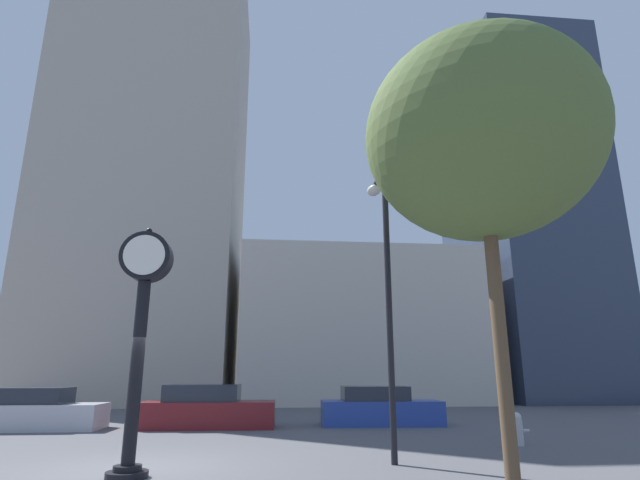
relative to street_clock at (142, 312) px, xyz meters
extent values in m
plane|color=#515156|center=(-0.09, 0.83, -2.99)|extent=(200.00, 200.00, 0.00)
cube|color=#ADA393|center=(-6.16, 24.83, 12.84)|extent=(12.31, 12.00, 31.67)
cube|color=beige|center=(8.38, 24.83, 1.79)|extent=(15.33, 12.00, 9.56)
cube|color=#2D384C|center=(21.47, 24.83, 10.43)|extent=(8.21, 12.00, 26.84)
cylinder|color=black|center=(0.00, 0.00, -2.93)|extent=(0.75, 0.75, 0.12)
cylinder|color=black|center=(0.00, 0.00, -2.82)|extent=(0.50, 0.50, 0.10)
cylinder|color=black|center=(0.00, 0.00, -1.08)|extent=(0.25, 0.25, 3.38)
cylinder|color=black|center=(0.00, 0.00, 1.10)|extent=(0.98, 0.44, 0.98)
cylinder|color=white|center=(0.00, -0.23, 1.10)|extent=(0.81, 0.02, 0.81)
cylinder|color=white|center=(0.00, 0.23, 1.10)|extent=(0.81, 0.02, 0.81)
sphere|color=black|center=(0.00, 0.00, 1.65)|extent=(0.12, 0.12, 0.12)
cube|color=#BCBCC1|center=(-5.32, 8.55, -2.58)|extent=(4.44, 1.79, 0.83)
cube|color=#232833|center=(-5.54, 8.56, -1.89)|extent=(2.45, 1.56, 0.53)
cube|color=maroon|center=(0.45, 8.63, -2.55)|extent=(4.66, 2.04, 0.88)
cube|color=#232833|center=(0.22, 8.64, -1.82)|extent=(2.58, 1.74, 0.57)
cube|color=#28429E|center=(6.66, 8.94, -2.56)|extent=(4.43, 1.95, 0.86)
cube|color=#232833|center=(6.44, 8.95, -1.88)|extent=(2.46, 1.65, 0.51)
cylinder|color=#B7B7BC|center=(9.08, 3.33, -2.66)|extent=(0.27, 0.27, 0.66)
sphere|color=#B7B7BC|center=(9.08, 3.33, -2.29)|extent=(0.26, 0.26, 0.26)
cylinder|color=#B7B7BC|center=(8.86, 3.33, -2.63)|extent=(0.18, 0.09, 0.09)
cylinder|color=#B7B7BC|center=(9.30, 3.33, -2.63)|extent=(0.18, 0.09, 0.09)
cylinder|color=black|center=(5.15, 0.88, 0.36)|extent=(0.14, 0.14, 6.70)
cylinder|color=black|center=(5.15, 1.48, 3.61)|extent=(0.11, 1.20, 0.11)
ellipsoid|color=silver|center=(5.15, 2.08, 3.51)|extent=(0.36, 0.60, 0.24)
cylinder|color=brown|center=(6.33, -1.97, -0.60)|extent=(0.24, 0.24, 4.79)
ellipsoid|color=#516633|center=(6.33, -1.97, 3.09)|extent=(4.31, 4.31, 3.88)
camera|label=1|loc=(2.50, -10.08, -1.17)|focal=28.00mm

